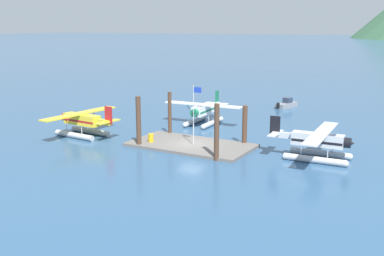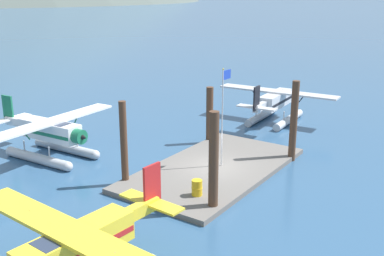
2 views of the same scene
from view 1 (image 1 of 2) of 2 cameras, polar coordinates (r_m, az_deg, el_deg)
ground_plane at (r=48.30m, az=-0.13°, el=-2.29°), size 1200.00×1200.00×0.00m
dock_platform at (r=48.26m, az=-0.13°, el=-2.12°), size 12.78×6.81×0.30m
piling_near_left at (r=47.85m, az=-6.64°, el=0.76°), size 0.51×0.51×5.33m
piling_near_right at (r=42.72m, az=3.07°, el=-0.54°), size 0.48×0.48×5.42m
piling_far_left at (r=52.79m, az=-2.77°, el=1.77°), size 0.42×0.42×5.03m
piling_far_right at (r=48.63m, az=6.55°, el=0.30°), size 0.52×0.52×4.25m
flagpole at (r=46.88m, az=0.31°, el=2.45°), size 0.95×0.10×6.21m
fuel_drum at (r=49.04m, az=-5.12°, el=-1.22°), size 0.62×0.62×0.88m
seaplane_silver_stbd_fwd at (r=44.77m, az=15.33°, el=-1.86°), size 7.98×10.46×3.84m
seaplane_white_bow_left at (r=58.79m, az=1.46°, el=1.97°), size 10.46×7.98×3.84m
seaplane_yellow_port_aft at (r=53.98m, az=-13.48°, el=0.66°), size 7.97×10.47×3.84m
boat_grey_open_north at (r=72.88m, az=11.67°, el=2.91°), size 2.50×4.79×1.50m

